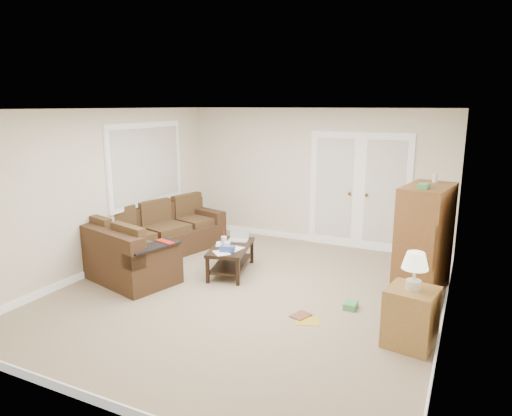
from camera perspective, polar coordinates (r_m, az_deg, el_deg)
The scene contains 17 objects.
floor at distance 6.44m, azimuth -0.97°, elevation -10.58°, with size 5.50×5.50×0.00m, color tan.
ceiling at distance 5.91m, azimuth -1.06°, elevation 12.27°, with size 5.00×5.50×0.02m, color white.
wall_left at distance 7.49m, azimuth -18.39°, elevation 2.11°, with size 0.02×5.50×2.50m, color white.
wall_right at distance 5.44m, azimuth 23.26°, elevation -2.12°, with size 0.02×5.50×2.50m, color white.
wall_back at distance 8.56m, azimuth 7.27°, elevation 3.92°, with size 5.00×0.02×2.50m, color white.
wall_front at distance 3.89m, azimuth -19.63°, elevation -7.54°, with size 5.00×0.02×2.50m, color white.
baseboards at distance 6.42m, azimuth -0.97°, elevation -10.17°, with size 5.00×5.50×0.10m, color white, non-canonical shape.
french_doors at distance 8.34m, azimuth 12.71°, elevation 1.97°, with size 1.80×0.05×2.13m.
window_left at distance 8.16m, azimuth -13.50°, elevation 5.37°, with size 0.05×1.92×1.42m.
sectional_sofa at distance 7.72m, azimuth -13.45°, elevation -4.38°, with size 1.93×3.02×0.82m.
coffee_table at distance 7.12m, azimuth -3.08°, elevation -6.20°, with size 0.78×1.16×0.73m.
tv_armoire at distance 6.41m, azimuth 20.24°, elevation -4.08°, with size 0.68×1.04×1.66m.
side_cabinet at distance 5.28m, azimuth 18.83°, elevation -12.24°, with size 0.57×0.57×1.05m.
space_heater at distance 8.13m, azimuth 19.22°, elevation -5.11°, with size 0.12×0.10×0.31m, color silver.
floor_magazine at distance 5.70m, azimuth 6.45°, elevation -13.88°, with size 0.29×0.22×0.01m, color gold.
floor_greenbox at distance 6.09m, azimuth 11.73°, elevation -11.83°, with size 0.16×0.21×0.08m, color #459758.
floor_book at distance 5.86m, azimuth 4.93°, elevation -12.97°, with size 0.18×0.24×0.02m, color brown.
Camera 1 is at (2.65, -5.28, 2.55)m, focal length 32.00 mm.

